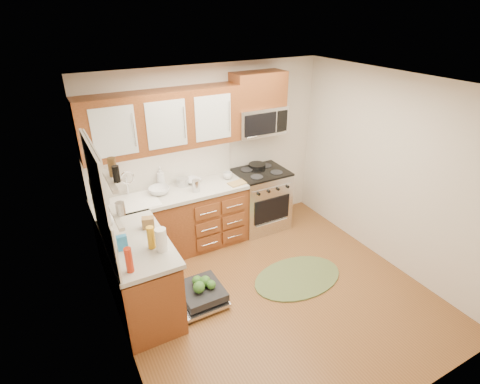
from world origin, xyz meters
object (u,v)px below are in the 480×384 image
stock_pot (183,182)px  cup (228,176)px  upper_cabinets (162,121)px  skillet (257,165)px  dishwasher (199,295)px  microwave (258,120)px  bowl_a (192,181)px  paper_towel_roll (161,240)px  range (261,199)px  cutting_board (237,183)px  sink (134,211)px  rug (298,277)px  bowl_b (159,191)px

stock_pot → cup: bearing=-9.3°
cup → upper_cabinets: bearing=173.6°
cup → stock_pot: bearing=170.7°
cup → skillet: bearing=12.6°
dishwasher → skillet: skillet is taller
upper_cabinets → microwave: upper_cabinets is taller
dishwasher → bowl_a: 1.63m
stock_pot → paper_towel_roll: bearing=-118.6°
range → cutting_board: bearing=-161.5°
sink → paper_towel_roll: bearing=-90.0°
cutting_board → cup: size_ratio=1.93×
rug → skillet: (0.28, 1.52, 0.96)m
rug → bowl_a: (-0.79, 1.52, 0.94)m
stock_pot → cutting_board: size_ratio=0.71×
dishwasher → skillet: size_ratio=2.66×
paper_towel_roll → bowl_b: 1.32m
range → microwave: microwave is taller
microwave → paper_towel_roll: (-1.93, -1.32, -0.65)m
upper_cabinets → cup: size_ratio=15.85×
rug → cutting_board: size_ratio=4.88×
sink → microwave: bearing=3.9°
upper_cabinets → stock_pot: 0.92m
rug → stock_pot: stock_pot is taller
dishwasher → paper_towel_roll: paper_towel_roll is taller
microwave → sink: size_ratio=1.23×
upper_cabinets → microwave: (1.41, -0.02, -0.18)m
paper_towel_roll → range: bearing=31.8°
sink → skillet: size_ratio=2.36×
paper_towel_roll → cup: size_ratio=1.96×
sink → cup: (1.39, 0.06, 0.18)m
range → stock_pot: bearing=172.6°
stock_pot → sink: bearing=-167.4°
rug → bowl_a: bowl_a is taller
cutting_board → bowl_a: 0.64m
range → cutting_board: range is taller
cutting_board → bowl_b: bearing=167.7°
sink → rug: sink is taller
upper_cabinets → microwave: size_ratio=2.70×
paper_towel_roll → cutting_board: bearing=35.8°
dishwasher → bowl_a: size_ratio=3.09×
range → rug: bearing=-100.4°
paper_towel_roll → bowl_b: (0.37, 1.26, -0.08)m
upper_cabinets → range: (1.41, -0.15, -1.40)m
upper_cabinets → range: size_ratio=2.16×
rug → skillet: skillet is taller
cup → paper_towel_roll: bearing=-138.1°
sink → skillet: 1.97m
bowl_a → paper_towel_roll: bearing=-123.0°
rug → cup: cup is taller
dishwasher → bowl_b: bowl_b is taller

